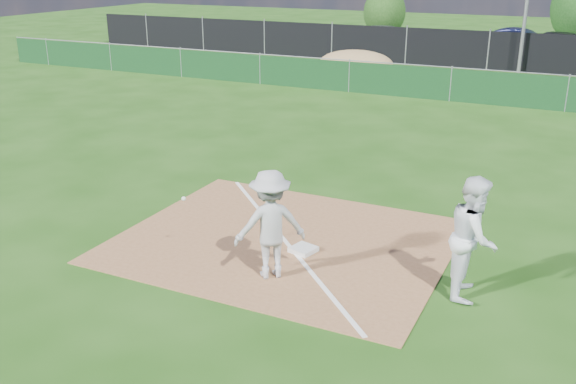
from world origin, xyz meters
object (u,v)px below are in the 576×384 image
object	(u,v)px
play_at_first	(270,224)
first_base	(303,249)
runner	(474,237)
tree_left	(384,12)
car_mid	(521,43)
car_left	(387,37)
car_right	(568,46)

from	to	relation	value
play_at_first	first_base	bearing A→B (deg)	83.92
first_base	play_at_first	world-z (taller)	play_at_first
runner	tree_left	bearing A→B (deg)	12.93
car_mid	first_base	bearing A→B (deg)	-179.49
first_base	car_left	size ratio (longest dim) A/B	0.09
car_right	tree_left	xyz separation A→B (m)	(-11.58, 4.60, 0.99)
car_mid	tree_left	world-z (taller)	tree_left
first_base	car_mid	size ratio (longest dim) A/B	0.09
runner	play_at_first	bearing A→B (deg)	97.98
play_at_first	car_left	bearing A→B (deg)	103.71
tree_left	car_right	bearing A→B (deg)	-21.68
car_left	car_right	bearing A→B (deg)	-97.69
runner	tree_left	distance (m)	34.70
car_right	tree_left	distance (m)	12.50
first_base	car_mid	xyz separation A→B (m)	(0.37, 27.26, 0.69)
car_mid	tree_left	xyz separation A→B (m)	(-9.28, 5.10, 0.92)
play_at_first	car_mid	xyz separation A→B (m)	(0.48, 28.33, -0.19)
play_at_first	car_right	distance (m)	28.95
car_left	tree_left	distance (m)	6.20
first_base	car_right	distance (m)	27.89
first_base	car_left	xyz separation A→B (m)	(-6.86, 26.58, 0.70)
play_at_first	car_left	xyz separation A→B (m)	(-6.75, 27.65, -0.18)
first_base	car_right	size ratio (longest dim) A/B	0.09
play_at_first	tree_left	bearing A→B (deg)	104.75
car_mid	play_at_first	bearing A→B (deg)	-179.69
car_mid	tree_left	bearing A→B (deg)	62.53
car_mid	runner	bearing A→B (deg)	-173.28
first_base	car_right	xyz separation A→B (m)	(2.66, 27.75, 0.62)
first_base	car_mid	world-z (taller)	car_mid
car_mid	car_right	distance (m)	2.35
runner	car_left	world-z (taller)	runner
runner	car_mid	xyz separation A→B (m)	(-2.61, 27.49, -0.23)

